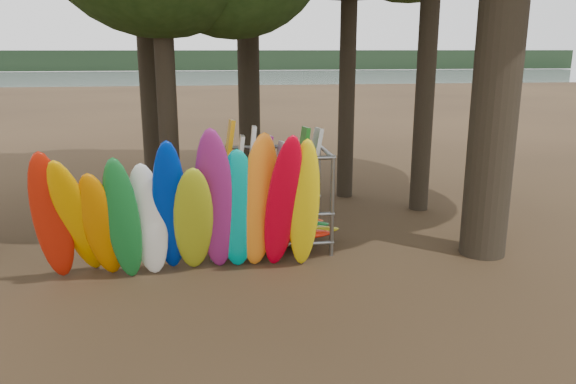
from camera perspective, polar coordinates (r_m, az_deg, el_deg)
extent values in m
plane|color=#47331E|center=(10.98, -3.01, -9.18)|extent=(120.00, 120.00, 0.00)
plane|color=gray|center=(70.17, -7.55, 10.69)|extent=(160.00, 160.00, 0.00)
cube|color=black|center=(120.06, -7.93, 13.12)|extent=(160.00, 4.00, 4.00)
cylinder|color=black|center=(16.78, 6.21, 17.61)|extent=(0.48, 0.48, 10.71)
cylinder|color=black|center=(12.98, -12.46, 13.75)|extent=(0.44, 0.44, 8.63)
ellipsoid|color=red|center=(11.16, -22.84, -2.52)|extent=(0.80, 1.43, 2.81)
ellipsoid|color=#E69A00|center=(11.13, -20.63, -2.67)|extent=(0.86, 2.06, 2.78)
ellipsoid|color=#CC6D01|center=(11.05, -18.44, -3.38)|extent=(0.79, 1.51, 2.46)
ellipsoid|color=#146929|center=(10.81, -16.40, -2.87)|extent=(0.69, 1.23, 2.68)
ellipsoid|color=white|center=(10.99, -14.02, -2.92)|extent=(0.80, 1.01, 2.47)
ellipsoid|color=#0129AE|center=(10.83, -11.89, -1.76)|extent=(0.74, 1.69, 2.99)
ellipsoid|color=#9AA519|center=(10.89, -9.58, -2.96)|extent=(0.87, 1.58, 2.51)
ellipsoid|color=#821E65|center=(10.82, -7.40, -1.09)|extent=(0.87, 1.48, 3.15)
ellipsoid|color=#019E95|center=(10.98, -5.15, -1.95)|extent=(0.79, 1.16, 2.71)
ellipsoid|color=orange|center=(10.94, -2.94, -1.14)|extent=(0.90, 1.37, 3.03)
ellipsoid|color=red|center=(10.74, -0.55, -1.38)|extent=(0.87, 1.72, 3.05)
ellipsoid|color=yellow|center=(10.86, 1.64, -1.47)|extent=(0.71, 1.54, 2.97)
ellipsoid|color=#FF230E|center=(12.30, -1.75, -4.44)|extent=(2.74, 0.55, 0.24)
ellipsoid|color=#AD9A17|center=(12.54, -1.87, -4.07)|extent=(3.18, 0.55, 0.24)
ellipsoid|color=#186F2B|center=(12.90, -2.06, -3.53)|extent=(2.89, 0.55, 0.24)
ellipsoid|color=red|center=(13.15, -2.19, -3.18)|extent=(2.72, 0.55, 0.24)
cube|color=orange|center=(12.54, -6.50, 0.72)|extent=(0.56, 0.82, 2.90)
cube|color=white|center=(12.70, -5.24, 0.04)|extent=(0.43, 0.77, 2.54)
cube|color=white|center=(12.58, -3.97, 0.44)|extent=(0.41, 0.78, 2.76)
cube|color=#8C176E|center=(12.76, -2.77, 0.17)|extent=(0.56, 0.80, 2.53)
cube|color=silver|center=(12.59, -1.42, -0.28)|extent=(0.57, 0.79, 2.41)
cube|color=silver|center=(12.83, -0.28, -0.39)|extent=(0.33, 0.76, 2.27)
cube|color=#186D18|center=(12.65, 1.06, 0.49)|extent=(0.48, 0.79, 2.72)
cube|color=silver|center=(12.91, 2.12, 0.67)|extent=(0.60, 0.79, 2.67)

